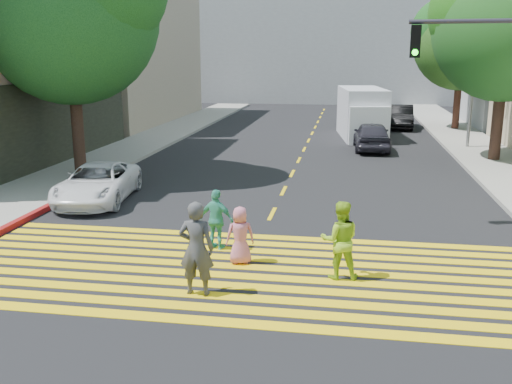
% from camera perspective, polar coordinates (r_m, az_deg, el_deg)
% --- Properties ---
extents(ground, '(120.00, 120.00, 0.00)m').
position_cam_1_polar(ground, '(11.59, -2.44, -10.25)').
color(ground, black).
extents(sidewalk_left, '(3.00, 40.00, 0.15)m').
position_cam_1_polar(sidewalk_left, '(34.39, -8.94, 5.81)').
color(sidewalk_left, gray).
rests_on(sidewalk_left, ground).
extents(sidewalk_right, '(3.00, 60.00, 0.15)m').
position_cam_1_polar(sidewalk_right, '(26.54, 22.93, 2.58)').
color(sidewalk_right, gray).
rests_on(sidewalk_right, ground).
extents(curb_red, '(0.20, 8.00, 0.16)m').
position_cam_1_polar(curb_red, '(19.28, -19.15, -0.94)').
color(curb_red, maroon).
rests_on(curb_red, ground).
extents(crosswalk, '(13.40, 5.30, 0.01)m').
position_cam_1_polar(crosswalk, '(12.74, -1.27, -7.93)').
color(crosswalk, yellow).
rests_on(crosswalk, ground).
extents(lane_line, '(0.12, 34.40, 0.01)m').
position_cam_1_polar(lane_line, '(33.27, 5.47, 5.53)').
color(lane_line, yellow).
rests_on(lane_line, ground).
extents(building_left_tan, '(12.00, 16.00, 10.00)m').
position_cam_1_polar(building_left_tan, '(42.46, -16.53, 13.56)').
color(building_left_tan, tan).
rests_on(building_left_tan, ground).
extents(backdrop_block, '(30.00, 8.00, 12.00)m').
position_cam_1_polar(backdrop_block, '(58.42, 7.41, 14.87)').
color(backdrop_block, gray).
rests_on(backdrop_block, ground).
extents(tree_left, '(9.03, 8.79, 9.58)m').
position_cam_1_polar(tree_left, '(23.02, -18.02, 17.44)').
color(tree_left, black).
rests_on(tree_left, ground).
extents(tree_right_near, '(7.80, 7.46, 8.97)m').
position_cam_1_polar(tree_right_near, '(27.04, 24.04, 15.46)').
color(tree_right_near, black).
rests_on(tree_right_near, ground).
extents(tree_right_far, '(7.03, 6.63, 8.42)m').
position_cam_1_polar(tree_right_far, '(37.65, 20.07, 14.40)').
color(tree_right_far, '#3D1D15').
rests_on(tree_right_far, ground).
extents(pedestrian_man, '(0.71, 0.47, 1.92)m').
position_cam_1_polar(pedestrian_man, '(11.33, -5.98, -5.65)').
color(pedestrian_man, '#404042').
rests_on(pedestrian_man, ground).
extents(pedestrian_woman, '(0.89, 0.73, 1.70)m').
position_cam_1_polar(pedestrian_woman, '(12.24, 8.40, -4.78)').
color(pedestrian_woman, '#92C322').
rests_on(pedestrian_woman, ground).
extents(pedestrian_child, '(0.75, 0.61, 1.34)m').
position_cam_1_polar(pedestrian_child, '(13.01, -1.59, -4.35)').
color(pedestrian_child, '#BE647D').
rests_on(pedestrian_child, ground).
extents(pedestrian_extra, '(0.94, 0.58, 1.50)m').
position_cam_1_polar(pedestrian_extra, '(13.96, -3.94, -2.77)').
color(pedestrian_extra, teal).
rests_on(pedestrian_extra, ground).
extents(white_sedan, '(2.55, 4.60, 1.22)m').
position_cam_1_polar(white_sedan, '(19.18, -15.58, 0.87)').
color(white_sedan, white).
rests_on(white_sedan, ground).
extents(dark_car_near, '(1.85, 4.26, 1.43)m').
position_cam_1_polar(dark_car_near, '(28.98, 11.50, 5.52)').
color(dark_car_near, '#24222B').
rests_on(dark_car_near, ground).
extents(silver_car, '(2.05, 4.91, 1.42)m').
position_cam_1_polar(silver_car, '(41.39, 11.32, 7.91)').
color(silver_car, '#9DA9B2').
rests_on(silver_car, ground).
extents(dark_car_parked, '(1.81, 4.56, 1.47)m').
position_cam_1_polar(dark_car_parked, '(38.09, 14.22, 7.32)').
color(dark_car_parked, black).
rests_on(dark_car_parked, ground).
extents(white_van, '(2.91, 6.13, 2.78)m').
position_cam_1_polar(white_van, '(33.09, 10.59, 7.61)').
color(white_van, silver).
rests_on(white_van, ground).
extents(street_lamp, '(1.91, 0.42, 8.44)m').
position_cam_1_polar(street_lamp, '(30.20, 20.79, 13.12)').
color(street_lamp, gray).
rests_on(street_lamp, ground).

